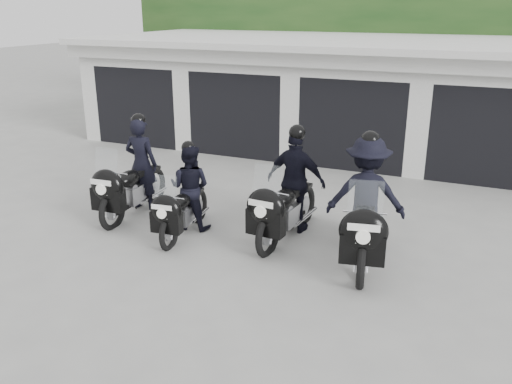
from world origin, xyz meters
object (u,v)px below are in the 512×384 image
at_px(police_bike_a, 133,175).
at_px(police_bike_b, 186,194).
at_px(police_bike_c, 291,189).
at_px(police_bike_d, 366,204).

height_order(police_bike_a, police_bike_b, police_bike_a).
bearing_deg(police_bike_c, police_bike_d, -10.29).
bearing_deg(police_bike_b, police_bike_d, -2.12).
bearing_deg(police_bike_d, police_bike_c, 154.06).
bearing_deg(police_bike_c, police_bike_b, -156.63).
bearing_deg(police_bike_d, police_bike_b, 173.18).
relative_size(police_bike_a, police_bike_b, 1.18).
height_order(police_bike_c, police_bike_d, police_bike_d).
relative_size(police_bike_c, police_bike_d, 0.97).
relative_size(police_bike_b, police_bike_d, 0.81).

